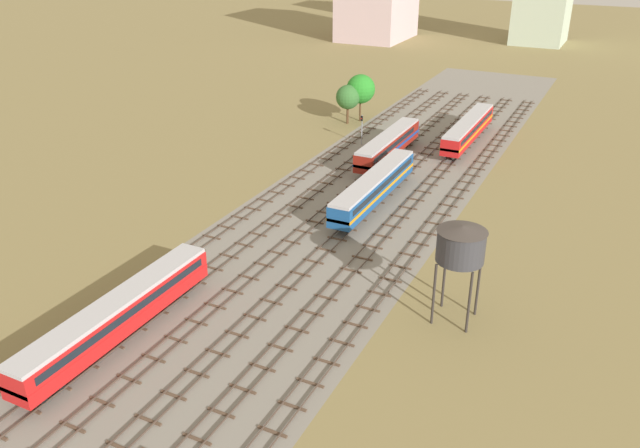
% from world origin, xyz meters
% --- Properties ---
extents(ground_plane, '(480.00, 480.00, 0.00)m').
position_xyz_m(ground_plane, '(0.00, 56.00, 0.00)').
color(ground_plane, olive).
extents(ballast_bed, '(25.98, 176.00, 0.01)m').
position_xyz_m(ballast_bed, '(0.00, 56.00, 0.00)').
color(ballast_bed, gray).
rests_on(ballast_bed, ground).
extents(track_far_left, '(2.40, 126.00, 0.29)m').
position_xyz_m(track_far_left, '(-10.99, 57.00, 0.14)').
color(track_far_left, '#47382D').
rests_on(track_far_left, ground).
extents(track_left, '(2.40, 126.00, 0.29)m').
position_xyz_m(track_left, '(-6.59, 57.00, 0.14)').
color(track_left, '#47382D').
rests_on(track_left, ground).
extents(track_centre_left, '(2.40, 126.00, 0.29)m').
position_xyz_m(track_centre_left, '(-2.20, 57.00, 0.14)').
color(track_centre_left, '#47382D').
rests_on(track_centre_left, ground).
extents(track_centre, '(2.40, 126.00, 0.29)m').
position_xyz_m(track_centre, '(2.20, 57.00, 0.14)').
color(track_centre, '#47382D').
rests_on(track_centre, ground).
extents(track_centre_right, '(2.40, 126.00, 0.29)m').
position_xyz_m(track_centre_right, '(6.59, 57.00, 0.14)').
color(track_centre_right, '#47382D').
rests_on(track_centre_right, ground).
extents(track_right, '(2.40, 126.00, 0.29)m').
position_xyz_m(track_right, '(10.99, 57.00, 0.14)').
color(track_right, '#47382D').
rests_on(track_right, ground).
extents(passenger_coach_left_nearest, '(2.96, 22.00, 3.80)m').
position_xyz_m(passenger_coach_left_nearest, '(-6.59, 20.58, 2.61)').
color(passenger_coach_left_nearest, red).
rests_on(passenger_coach_left_nearest, ground).
extents(passenger_coach_centre_near, '(2.96, 22.00, 3.80)m').
position_xyz_m(passenger_coach_centre_near, '(2.20, 57.64, 2.61)').
color(passenger_coach_centre_near, '#194C8C').
rests_on(passenger_coach_centre_near, ground).
extents(diesel_railcar_centre_left_mid, '(2.96, 20.50, 3.80)m').
position_xyz_m(diesel_railcar_centre_left_mid, '(-2.20, 74.27, 2.60)').
color(diesel_railcar_centre_left_mid, maroon).
rests_on(diesel_railcar_centre_left_mid, ground).
extents(passenger_coach_centre_right_midfar, '(2.96, 22.00, 3.80)m').
position_xyz_m(passenger_coach_centre_right_midfar, '(6.59, 87.62, 2.61)').
color(passenger_coach_centre_right_midfar, red).
rests_on(passenger_coach_centre_right_midfar, ground).
extents(water_tower, '(4.46, 4.46, 9.49)m').
position_xyz_m(water_tower, '(18.63, 36.52, 7.71)').
color(water_tower, '#2D2826').
rests_on(water_tower, ground).
extents(signal_post_nearest, '(0.28, 0.47, 4.89)m').
position_xyz_m(signal_post_nearest, '(-8.79, 79.58, 3.13)').
color(signal_post_nearest, gray).
rests_on(signal_post_nearest, ground).
extents(lineside_tree_0, '(4.28, 4.28, 6.95)m').
position_xyz_m(lineside_tree_0, '(-15.69, 89.49, 4.79)').
color(lineside_tree_0, '#4C331E').
rests_on(lineside_tree_0, ground).
extents(lineside_tree_1, '(5.15, 5.15, 8.44)m').
position_xyz_m(lineside_tree_1, '(-14.30, 91.96, 5.86)').
color(lineside_tree_1, '#4C331E').
rests_on(lineside_tree_1, ground).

